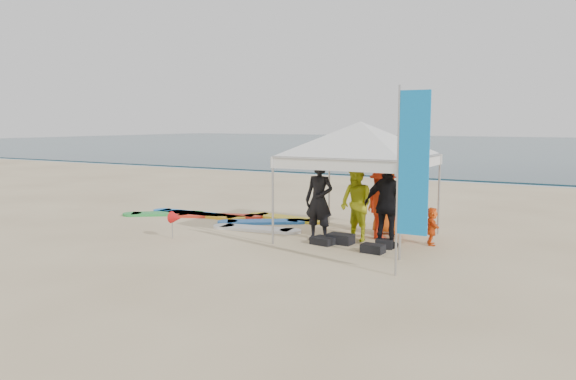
% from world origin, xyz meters
% --- Properties ---
extents(ground, '(120.00, 120.00, 0.00)m').
position_xyz_m(ground, '(0.00, 0.00, 0.00)').
color(ground, beige).
rests_on(ground, ground).
extents(ocean, '(160.00, 84.00, 0.08)m').
position_xyz_m(ocean, '(0.00, 60.00, 0.04)').
color(ocean, '#0C2633').
rests_on(ocean, ground).
extents(shoreline_foam, '(160.00, 1.20, 0.01)m').
position_xyz_m(shoreline_foam, '(0.00, 18.20, 0.00)').
color(shoreline_foam, silver).
rests_on(shoreline_foam, ground).
extents(person_black_a, '(0.67, 0.44, 1.84)m').
position_xyz_m(person_black_a, '(1.51, 3.27, 0.92)').
color(person_black_a, black).
rests_on(person_black_a, ground).
extents(person_yellow, '(1.03, 0.94, 1.70)m').
position_xyz_m(person_yellow, '(2.27, 3.63, 0.85)').
color(person_yellow, '#C3CD1D').
rests_on(person_yellow, ground).
extents(person_orange_a, '(1.21, 1.17, 1.66)m').
position_xyz_m(person_orange_a, '(2.72, 4.08, 0.83)').
color(person_orange_a, red).
rests_on(person_orange_a, ground).
extents(person_black_b, '(1.11, 0.52, 1.85)m').
position_xyz_m(person_black_b, '(3.15, 3.27, 0.93)').
color(person_black_b, black).
rests_on(person_black_b, ground).
extents(person_orange_b, '(1.00, 0.87, 1.73)m').
position_xyz_m(person_orange_b, '(2.60, 4.70, 0.86)').
color(person_orange_b, '#C55011').
rests_on(person_orange_b, ground).
extents(person_seated, '(0.50, 0.81, 0.83)m').
position_xyz_m(person_seated, '(3.89, 4.04, 0.42)').
color(person_seated, '#F95916').
rests_on(person_seated, ground).
extents(canopy_tent, '(4.09, 4.09, 3.09)m').
position_xyz_m(canopy_tent, '(2.26, 3.83, 2.69)').
color(canopy_tent, '#A5A5A8').
rests_on(canopy_tent, ground).
extents(feather_flag, '(0.56, 0.04, 3.31)m').
position_xyz_m(feather_flag, '(4.26, 1.24, 1.95)').
color(feather_flag, '#A5A5A8').
rests_on(feather_flag, ground).
extents(marker_pennant, '(0.28, 0.28, 0.64)m').
position_xyz_m(marker_pennant, '(-1.41, 1.76, 0.49)').
color(marker_pennant, '#A5A5A8').
rests_on(marker_pennant, ground).
extents(gear_pile, '(1.80, 0.84, 0.22)m').
position_xyz_m(gear_pile, '(2.37, 3.00, 0.10)').
color(gear_pile, black).
rests_on(gear_pile, ground).
extents(surfboard_spread, '(5.45, 2.53, 0.07)m').
position_xyz_m(surfboard_spread, '(-2.07, 4.51, 0.03)').
color(surfboard_spread, '#FFAE1A').
rests_on(surfboard_spread, ground).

